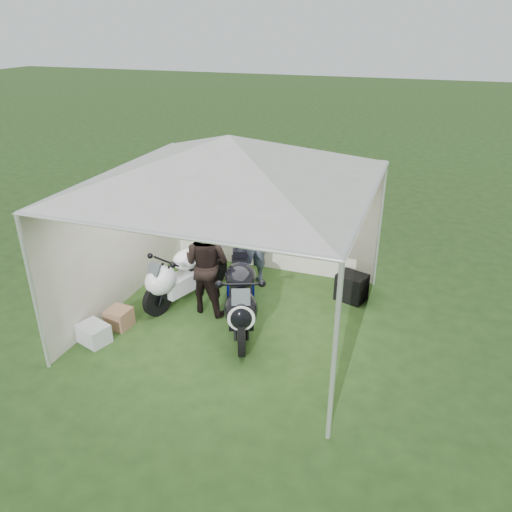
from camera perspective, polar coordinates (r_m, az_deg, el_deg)
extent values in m
plane|color=#233C17|center=(8.23, -2.64, -7.25)|extent=(80.00, 80.00, 0.00)
cylinder|color=silver|center=(7.20, -24.05, -4.13)|extent=(0.06, 0.06, 2.30)
cylinder|color=silver|center=(5.53, 8.94, -11.34)|extent=(0.06, 0.06, 2.30)
cylinder|color=silver|center=(10.16, -9.09, 6.16)|extent=(0.06, 0.06, 2.30)
cylinder|color=silver|center=(9.05, 13.93, 3.30)|extent=(0.06, 0.06, 2.30)
cube|color=beige|center=(9.41, 1.77, 4.91)|extent=(4.00, 0.02, 2.30)
cube|color=beige|center=(8.58, -15.30, 1.91)|extent=(0.02, 4.00, 2.30)
cube|color=beige|center=(7.23, 12.06, -2.24)|extent=(0.02, 4.00, 2.30)
pyramid|color=silver|center=(7.17, -3.07, 10.92)|extent=(5.66, 5.66, 0.70)
cube|color=#99A5B7|center=(9.78, -7.59, 9.80)|extent=(0.22, 0.02, 0.28)
cube|color=#99A5B7|center=(9.63, -5.70, 9.66)|extent=(0.22, 0.02, 0.28)
cube|color=#99A5B7|center=(9.49, -3.75, 9.50)|extent=(0.22, 0.01, 0.28)
cube|color=#99A5B7|center=(9.36, -1.75, 9.32)|extent=(0.22, 0.01, 0.28)
cube|color=#99A5B7|center=(9.86, -7.49, 8.13)|extent=(0.22, 0.02, 0.28)
cube|color=#99A5B7|center=(9.71, -5.62, 7.95)|extent=(0.22, 0.01, 0.28)
cube|color=#99A5B7|center=(9.58, -3.70, 7.77)|extent=(0.22, 0.02, 0.28)
cube|color=#99A5B7|center=(9.45, -1.73, 7.57)|extent=(0.22, 0.01, 0.28)
cylinder|color=#D8590C|center=(9.08, 3.00, 9.44)|extent=(3.20, 0.02, 0.02)
cylinder|color=black|center=(8.36, -11.15, -4.87)|extent=(0.28, 0.58, 0.58)
cylinder|color=black|center=(9.17, -4.86, -1.61)|extent=(0.32, 0.59, 0.58)
cube|color=white|center=(8.69, -8.11, -2.83)|extent=(0.60, 0.97, 0.29)
ellipsoid|color=white|center=(8.27, -10.83, -2.76)|extent=(0.60, 0.69, 0.48)
ellipsoid|color=white|center=(8.57, -7.80, -0.32)|extent=(0.59, 0.70, 0.34)
cube|color=black|center=(8.84, -6.01, 0.18)|extent=(0.42, 0.63, 0.13)
cube|color=white|center=(9.02, -4.64, 1.30)|extent=(0.29, 0.34, 0.17)
cube|color=black|center=(8.85, -6.39, -0.98)|extent=(0.26, 0.53, 0.10)
cube|color=#3F474C|center=(8.09, -11.58, -1.49)|extent=(0.26, 0.21, 0.20)
cylinder|color=black|center=(7.29, -1.68, -8.93)|extent=(0.34, 0.65, 0.65)
cylinder|color=black|center=(8.59, -1.79, -3.22)|extent=(0.39, 0.67, 0.65)
cube|color=black|center=(7.84, -1.75, -5.51)|extent=(0.72, 1.10, 0.33)
ellipsoid|color=black|center=(7.19, -1.73, -6.15)|extent=(0.69, 0.79, 0.54)
ellipsoid|color=black|center=(7.72, -1.80, -2.32)|extent=(0.69, 0.80, 0.38)
cube|color=black|center=(8.14, -1.82, -1.31)|extent=(0.50, 0.71, 0.15)
cube|color=black|center=(8.42, -1.85, 0.31)|extent=(0.34, 0.39, 0.20)
cube|color=maroon|center=(8.12, -1.79, -2.82)|extent=(0.32, 0.60, 0.11)
cube|color=#3F474C|center=(6.93, -1.74, -4.72)|extent=(0.30, 0.24, 0.23)
cylinder|color=white|center=(6.99, -1.70, -7.18)|extent=(0.37, 0.16, 0.39)
cube|color=#0B14BF|center=(8.75, -1.79, -3.73)|extent=(0.55, 0.45, 0.36)
imported|color=black|center=(8.14, -5.62, -0.89)|extent=(0.92, 0.77, 1.70)
imported|color=slate|center=(8.89, -0.67, 2.38)|extent=(0.81, 0.83, 1.93)
cube|color=black|center=(8.82, 10.86, -3.51)|extent=(0.58, 0.51, 0.48)
cube|color=silver|center=(8.00, -18.05, -8.41)|extent=(0.53, 0.47, 0.30)
cube|color=#8D6349|center=(8.26, -15.37, -6.85)|extent=(0.38, 0.38, 0.31)
cube|color=#BABEC3|center=(7.98, -18.00, -8.93)|extent=(0.32, 0.28, 0.20)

